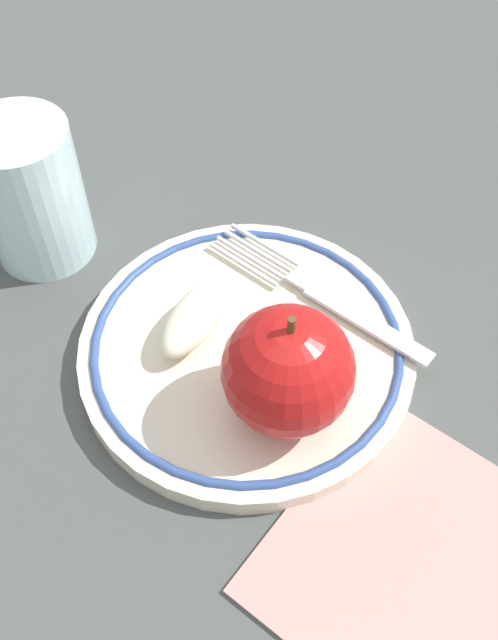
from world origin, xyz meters
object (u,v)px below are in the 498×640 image
object	(u,v)px
apple_slice_front	(194,318)
fork	(325,297)
plate	(249,347)
apple_red_whole	(288,371)
napkin_folded	(416,559)
drinking_glass	(31,194)

from	to	relation	value
apple_slice_front	fork	xyz separation A→B (m)	(0.07, -0.06, -0.01)
plate	apple_red_whole	distance (m)	0.07
apple_slice_front	apple_red_whole	bearing A→B (deg)	70.82
plate	napkin_folded	bearing A→B (deg)	-110.65
drinking_glass	apple_slice_front	bearing A→B (deg)	-92.26
plate	fork	world-z (taller)	fork
plate	apple_red_whole	bearing A→B (deg)	-120.46
fork	plate	bearing A→B (deg)	72.51
plate	apple_red_whole	xyz separation A→B (m)	(-0.03, -0.05, 0.05)
plate	napkin_folded	xyz separation A→B (m)	(-0.06, -0.15, -0.01)
apple_slice_front	napkin_folded	world-z (taller)	apple_slice_front
drinking_glass	napkin_folded	world-z (taller)	drinking_glass
napkin_folded	drinking_glass	bearing A→B (deg)	81.45
drinking_glass	napkin_folded	xyz separation A→B (m)	(-0.05, -0.33, -0.05)
plate	drinking_glass	xyz separation A→B (m)	(-0.01, 0.18, 0.04)
apple_slice_front	napkin_folded	bearing A→B (deg)	67.30
fork	drinking_glass	size ratio (longest dim) A/B	1.66
apple_red_whole	napkin_folded	size ratio (longest dim) A/B	0.55
fork	napkin_folded	size ratio (longest dim) A/B	1.12
apple_red_whole	fork	bearing A→B (deg)	16.29
apple_slice_front	drinking_glass	xyz separation A→B (m)	(0.01, 0.15, 0.02)
plate	fork	xyz separation A→B (m)	(0.06, -0.02, 0.01)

